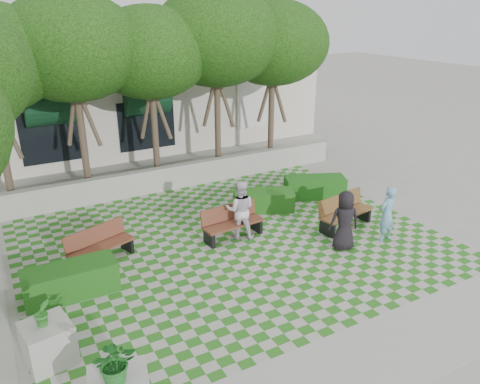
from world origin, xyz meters
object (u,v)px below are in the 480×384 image
bench_east (344,212)px  bench_mid (232,223)px  person_white (240,210)px  hedge_midright (264,201)px  person_dark (344,221)px  person_blue (387,214)px  planter_back (48,341)px  hedge_east (315,187)px  bench_west (100,246)px  hedge_west (71,280)px

bench_east → bench_mid: bearing=152.7°
bench_east → person_white: bearing=153.4°
bench_east → hedge_midright: (-1.57, 2.35, -0.15)m
bench_mid → person_dark: 3.35m
person_blue → person_dark: size_ratio=0.97×
bench_mid → planter_back: size_ratio=1.34×
hedge_east → person_white: bearing=-159.5°
bench_west → hedge_east: 8.15m
planter_back → person_blue: size_ratio=0.85×
bench_west → hedge_east: bearing=-13.4°
person_dark → bench_mid: bearing=-21.9°
bench_east → bench_west: size_ratio=1.06×
person_dark → hedge_midright: bearing=-60.9°
hedge_west → planter_back: bearing=-110.4°
bench_mid → person_white: person_white is taller
person_blue → bench_west: bearing=-30.4°
bench_mid → hedge_midright: bearing=28.9°
hedge_east → person_blue: 3.84m
hedge_midright → bench_east: bearing=-56.2°
bench_mid → hedge_east: bearing=13.8°
hedge_west → person_dark: size_ratio=1.24×
bench_west → bench_mid: bearing=-27.0°
bench_west → planter_back: bearing=-137.4°
bench_west → person_blue: (7.83, -2.92, 0.39)m
planter_back → person_white: bearing=25.9°
bench_east → person_blue: (0.46, -1.32, 0.36)m
hedge_west → bench_mid: bearing=9.0°
planter_back → person_blue: 9.71m
person_dark → person_white: size_ratio=0.97×
hedge_west → person_dark: (7.40, -1.42, 0.51)m
hedge_east → person_blue: (-0.27, -3.80, 0.48)m
hedge_east → hedge_midright: hedge_east is taller
bench_east → person_blue: 1.44m
planter_back → bench_west: bearing=62.2°
bench_east → person_blue: size_ratio=1.20×
hedge_east → hedge_midright: bearing=-176.9°
bench_east → person_dark: person_dark is taller
bench_west → planter_back: planter_back is taller
bench_east → hedge_east: bearing=63.8°
hedge_east → hedge_west: bearing=-166.7°
bench_east → person_dark: bearing=-141.8°
bench_east → hedge_east: size_ratio=0.95×
bench_mid → person_white: size_ratio=1.07×
planter_back → person_dark: (8.23, 0.80, 0.40)m
bench_west → planter_back: 3.97m
hedge_midright → hedge_west: hedge_west is taller
hedge_east → person_white: person_white is taller
hedge_west → person_white: person_white is taller
person_dark → person_white: (-2.28, 2.09, 0.03)m
planter_back → person_dark: size_ratio=0.82×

